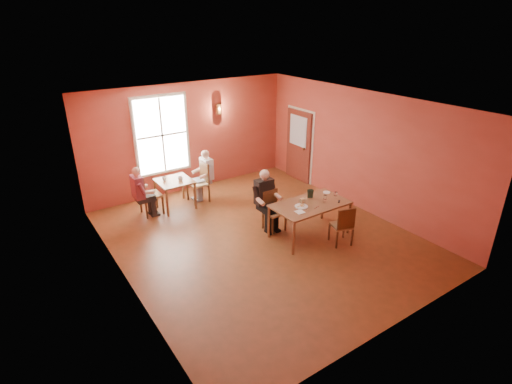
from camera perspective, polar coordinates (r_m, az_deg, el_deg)
ground at (r=9.06m, az=0.71°, el=-6.51°), size 6.00×7.00×0.01m
wall_back at (r=11.30m, az=-9.51°, el=7.70°), size 6.00×0.04×3.00m
wall_front at (r=6.16m, az=19.86°, el=-7.70°), size 6.00×0.04×3.00m
wall_left at (r=7.26m, az=-19.08°, el=-2.64°), size 0.04×7.00×3.00m
wall_right at (r=10.32m, az=14.64°, el=5.70°), size 0.04×7.00×3.00m
ceiling at (r=7.98m, az=0.82°, el=12.43°), size 6.00×7.00×0.04m
window at (r=10.91m, az=-13.29°, el=7.90°), size 1.36×0.10×1.96m
door at (r=11.97m, az=6.06°, el=6.56°), size 0.12×1.04×2.10m
wall_sconce at (r=11.44m, az=-5.38°, el=11.73°), size 0.16×0.16×0.28m
main_table at (r=9.05m, az=7.64°, el=-3.90°), size 1.70×0.95×0.80m
chair_diner_main at (r=9.18m, az=2.64°, el=-2.78°), size 0.42×0.42×0.94m
diner_main at (r=9.06m, az=2.78°, el=-1.61°), size 0.55×0.55×1.38m
chair_empty at (r=8.84m, az=12.10°, el=-4.57°), size 0.50×0.50×0.91m
plate_food at (r=8.68m, az=6.48°, el=-2.01°), size 0.34×0.34×0.04m
sandwich at (r=8.81m, az=6.61°, el=-1.38°), size 0.09×0.09×0.11m
goblet_b at (r=9.15m, az=11.30°, el=-0.46°), size 0.09×0.09×0.18m
goblet_c at (r=8.91m, az=9.82°, el=-0.96°), size 0.08×0.08×0.20m
menu_stand at (r=9.10m, az=7.76°, el=-0.26°), size 0.14×0.10×0.21m
knife at (r=8.70m, az=8.65°, el=-2.21°), size 0.20×0.07×0.00m
napkin at (r=8.47m, az=6.27°, el=-2.84°), size 0.19×0.19×0.01m
side_plate at (r=9.47m, az=10.05°, el=-0.05°), size 0.22×0.22×0.01m
sunglasses at (r=9.06m, az=11.78°, el=-1.32°), size 0.12×0.11×0.02m
second_table at (r=10.51m, az=-11.44°, el=-0.26°), size 0.85×0.85×0.75m
chair_diner_white at (r=10.68m, az=-8.32°, el=1.32°), size 0.47×0.47×1.07m
diner_white at (r=10.65m, az=-8.22°, el=1.96°), size 0.52×0.52×1.31m
chair_diner_maroon at (r=10.24m, az=-14.84°, el=-0.27°), size 0.47×0.47×1.07m
diner_maroon at (r=10.19m, az=-15.06°, el=0.25°), size 0.51×0.51×1.29m
cup_a at (r=10.31m, az=-10.76°, el=1.89°), size 0.17×0.17×0.10m
cup_b at (r=10.40m, az=-12.98°, el=1.88°), size 0.13×0.13×0.10m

